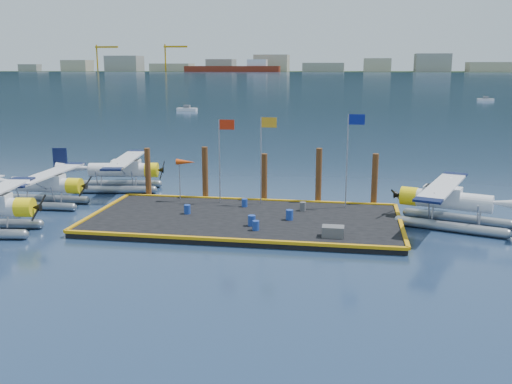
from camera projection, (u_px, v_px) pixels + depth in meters
ground at (244, 223)px, 37.41m from camera, size 4000.00×4000.00×0.00m
dock at (244, 220)px, 37.36m from camera, size 20.00×10.00×0.40m
dock_bumpers at (244, 216)px, 37.30m from camera, size 20.25×10.25×0.18m
far_backdrop at (433, 65)px, 1670.02m from camera, size 3050.00×2050.00×810.00m
seaplane_b at (45, 187)px, 41.59m from camera, size 8.43×9.28×3.31m
seaplane_c at (121, 172)px, 46.89m from camera, size 9.11×10.00×3.53m
seaplane_d at (448, 203)px, 36.33m from camera, size 9.30×9.91×3.56m
drum_0 at (187, 209)px, 38.13m from camera, size 0.43×0.43×0.61m
drum_1 at (256, 225)px, 34.32m from camera, size 0.42×0.42×0.59m
drum_2 at (290, 215)px, 36.63m from camera, size 0.47×0.47×0.66m
drum_3 at (252, 221)px, 35.27m from camera, size 0.47×0.47×0.66m
drum_4 at (303, 206)px, 38.95m from camera, size 0.42×0.42×0.60m
drum_5 at (245, 203)px, 40.05m from camera, size 0.40×0.40×0.56m
crate at (333, 231)px, 33.01m from camera, size 1.27×0.84×0.63m
flagpole_red at (222, 148)px, 40.48m from camera, size 1.14×0.08×6.00m
flagpole_yellow at (264, 147)px, 39.97m from camera, size 1.14×0.08×6.20m
flagpole_blue at (350, 147)px, 38.97m from camera, size 1.14×0.08×6.50m
windsock at (186, 163)px, 41.17m from camera, size 1.40×0.44×3.12m
piling_0 at (148, 174)px, 43.53m from camera, size 0.44×0.44×4.00m
piling_1 at (205, 175)px, 42.79m from camera, size 0.44×0.44×4.20m
piling_2 at (264, 179)px, 42.11m from camera, size 0.44×0.44×3.80m
piling_3 at (319, 178)px, 41.42m from camera, size 0.44×0.44×4.30m
piling_4 at (375, 181)px, 40.81m from camera, size 0.44×0.44×4.00m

